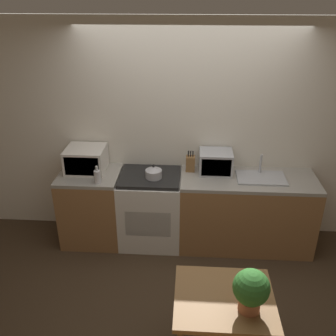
% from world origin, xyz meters
% --- Properties ---
extents(ground_plane, '(16.00, 16.00, 0.00)m').
position_xyz_m(ground_plane, '(0.00, 0.00, 0.00)').
color(ground_plane, '#3D2D1E').
extents(wall_back, '(10.00, 0.06, 2.60)m').
position_xyz_m(wall_back, '(0.00, 1.05, 1.30)').
color(wall_back, silver).
rests_on(wall_back, ground_plane).
extents(counter_left_run, '(0.70, 0.62, 0.90)m').
position_xyz_m(counter_left_run, '(-1.13, 0.71, 0.45)').
color(counter_left_run, olive).
rests_on(counter_left_run, ground_plane).
extents(counter_right_run, '(1.55, 0.62, 0.90)m').
position_xyz_m(counter_right_run, '(0.71, 0.71, 0.45)').
color(counter_right_run, olive).
rests_on(counter_right_run, ground_plane).
extents(stove_range, '(0.72, 0.62, 0.90)m').
position_xyz_m(stove_range, '(-0.42, 0.71, 0.45)').
color(stove_range, silver).
rests_on(stove_range, ground_plane).
extents(kettle, '(0.19, 0.19, 0.17)m').
position_xyz_m(kettle, '(-0.37, 0.66, 0.97)').
color(kettle, '#B7B7BC').
rests_on(kettle, stove_range).
extents(microwave, '(0.45, 0.40, 0.28)m').
position_xyz_m(microwave, '(-1.18, 0.80, 1.04)').
color(microwave, silver).
rests_on(microwave, counter_left_run).
extents(bottle, '(0.07, 0.07, 0.21)m').
position_xyz_m(bottle, '(-0.98, 0.49, 0.98)').
color(bottle, silver).
rests_on(bottle, counter_left_run).
extents(knife_block, '(0.10, 0.10, 0.25)m').
position_xyz_m(knife_block, '(0.04, 0.86, 0.99)').
color(knife_block, brown).
rests_on(knife_block, counter_right_run).
extents(toaster_oven, '(0.38, 0.31, 0.26)m').
position_xyz_m(toaster_oven, '(0.33, 0.84, 1.03)').
color(toaster_oven, '#ADAFB5').
rests_on(toaster_oven, counter_right_run).
extents(sink_basin, '(0.55, 0.35, 0.24)m').
position_xyz_m(sink_basin, '(0.84, 0.71, 0.92)').
color(sink_basin, '#ADAFB5').
rests_on(sink_basin, counter_right_run).
extents(dining_table, '(0.77, 0.67, 0.72)m').
position_xyz_m(dining_table, '(0.33, -0.94, 0.61)').
color(dining_table, brown).
rests_on(dining_table, ground_plane).
extents(potted_plant, '(0.27, 0.27, 0.35)m').
position_xyz_m(potted_plant, '(0.50, -1.05, 0.92)').
color(potted_plant, '#9E5B3D').
rests_on(potted_plant, dining_table).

